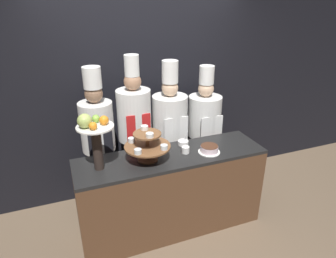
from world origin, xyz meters
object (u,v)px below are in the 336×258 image
Objects in this scene: cake_round at (209,149)px; cup_white at (186,150)px; tiered_stand at (147,144)px; chef_center_left at (135,129)px; chef_center_right at (170,129)px; serving_bowl_far at (183,143)px; fruit_pedestal at (94,133)px; chef_left at (98,138)px; chef_right at (204,127)px.

cake_round reaches higher than cup_white.
chef_center_left reaches higher than tiered_stand.
tiered_stand is at bearing -128.83° from chef_center_right.
serving_bowl_far is 0.08× the size of chef_center_left.
fruit_pedestal is 7.04× the size of cup_white.
fruit_pedestal is 0.81m from chef_center_left.
chef_left reaches higher than serving_bowl_far.
tiered_stand is 0.27× the size of chef_right.
tiered_stand is 0.26× the size of chef_center_right.
cup_white is 0.77m from chef_right.
serving_bowl_far is at bearing 124.85° from cake_round.
tiered_stand reaches higher than cup_white.
tiered_stand reaches higher than cake_round.
cup_white is at bearing -0.33° from fruit_pedestal.
chef_left is at bearing 80.12° from fruit_pedestal.
chef_left is at bearing 144.74° from cup_white.
chef_right reaches higher than cake_round.
fruit_pedestal is at bearing -169.57° from serving_bowl_far.
chef_left is at bearing 180.00° from chef_right.
chef_right is (0.46, -0.00, -0.05)m from chef_center_right.
cake_round is at bearing -46.28° from chef_center_left.
chef_center_right is (0.05, 0.57, -0.01)m from cup_white.
chef_center_left is (-0.38, 0.57, 0.06)m from cup_white.
chef_center_right reaches higher than cup_white.
chef_center_right is at bearing 51.17° from tiered_stand.
chef_center_right reaches higher than fruit_pedestal.
cake_round is at bearing -18.58° from cup_white.
chef_center_right reaches higher than tiered_stand.
fruit_pedestal reaches higher than cake_round.
fruit_pedestal is at bearing -99.88° from chef_left.
serving_bowl_far is at bearing -24.31° from chef_left.
fruit_pedestal reaches higher than cup_white.
cup_white is 0.05× the size of chef_right.
chef_right is at bearing 31.72° from tiered_stand.
tiered_stand is at bearing -92.58° from chef_center_left.
cake_round is 0.67m from chef_center_right.
chef_center_left is at bearing 133.72° from cake_round.
cake_round is at bearing -73.96° from chef_center_right.
cake_round is at bearing -31.93° from chef_left.
tiered_stand is 0.53m from fruit_pedestal.
chef_center_right reaches higher than chef_left.
cup_white is (-0.23, 0.08, -0.00)m from cake_round.
cup_white is at bearing -55.94° from chef_center_left.
cake_round is 0.13× the size of chef_center_right.
chef_center_left is at bearing -180.00° from chef_right.
chef_center_left is at bearing 124.06° from cup_white.
serving_bowl_far is 0.09× the size of chef_right.
chef_left reaches higher than cup_white.
fruit_pedestal is at bearing -158.28° from chef_right.
tiered_stand is 3.06× the size of serving_bowl_far.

